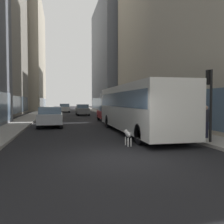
# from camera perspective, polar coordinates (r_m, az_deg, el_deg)

# --- Properties ---
(ground_plane) EXTENTS (120.00, 120.00, 0.00)m
(ground_plane) POSITION_cam_1_polar(r_m,az_deg,el_deg) (43.45, -9.53, -0.21)
(ground_plane) COLOR black
(sidewalk_left) EXTENTS (2.40, 110.00, 0.15)m
(sidewalk_left) POSITION_cam_1_polar(r_m,az_deg,el_deg) (43.56, -17.04, -0.18)
(sidewalk_left) COLOR gray
(sidewalk_left) RESTS_ON ground
(sidewalk_right) EXTENTS (2.40, 110.00, 0.15)m
(sidewalk_right) POSITION_cam_1_polar(r_m,az_deg,el_deg) (44.09, -2.11, -0.04)
(sidewalk_right) COLOR #9E9991
(sidewalk_right) RESTS_ON ground
(building_left_far) EXTENTS (11.68, 23.96, 26.13)m
(building_left_far) POSITION_cam_1_polar(r_m,az_deg,el_deg) (63.78, -21.44, 12.29)
(building_left_far) COLOR #B2A893
(building_left_far) RESTS_ON ground
(building_right_far) EXTENTS (11.42, 21.24, 23.68)m
(building_right_far) POSITION_cam_1_polar(r_m,az_deg,el_deg) (55.16, 2.67, 12.74)
(building_right_far) COLOR slate
(building_right_far) RESTS_ON ground
(transit_bus) EXTENTS (2.78, 11.53, 3.05)m
(transit_bus) POSITION_cam_1_polar(r_m,az_deg,el_deg) (15.73, 5.69, 1.49)
(transit_bus) COLOR silver
(transit_bus) RESTS_ON ground
(car_grey_wagon) EXTENTS (1.77, 4.29, 1.62)m
(car_grey_wagon) POSITION_cam_1_polar(r_m,az_deg,el_deg) (35.82, -7.04, 0.54)
(car_grey_wagon) COLOR slate
(car_grey_wagon) RESTS_ON ground
(car_red_coupe) EXTENTS (1.71, 4.23, 1.62)m
(car_red_coupe) POSITION_cam_1_polar(r_m,az_deg,el_deg) (24.68, -0.91, -0.34)
(car_red_coupe) COLOR red
(car_red_coupe) RESTS_ON ground
(car_white_van) EXTENTS (1.83, 4.04, 1.62)m
(car_white_van) POSITION_cam_1_polar(r_m,az_deg,el_deg) (45.55, -11.17, 0.93)
(car_white_van) COLOR silver
(car_white_van) RESTS_ON ground
(car_silver_sedan) EXTENTS (1.87, 4.50, 1.62)m
(car_silver_sedan) POSITION_cam_1_polar(r_m,az_deg,el_deg) (20.23, -14.37, -1.04)
(car_silver_sedan) COLOR #B7BABF
(car_silver_sedan) RESTS_ON ground
(dalmatian_dog) EXTENTS (0.22, 0.96, 0.72)m
(dalmatian_dog) POSITION_cam_1_polar(r_m,az_deg,el_deg) (11.28, 3.77, -5.36)
(dalmatian_dog) COLOR white
(dalmatian_dog) RESTS_ON ground
(pedestrian_with_handbag) EXTENTS (0.45, 0.34, 1.69)m
(pedestrian_with_handbag) POSITION_cam_1_polar(r_m,az_deg,el_deg) (16.79, 14.96, -1.13)
(pedestrian_with_handbag) COLOR #1E1E2D
(pedestrian_with_handbag) RESTS_ON sidewalk_right
(pedestrian_in_coat) EXTENTS (0.34, 0.34, 1.69)m
(pedestrian_in_coat) POSITION_cam_1_polar(r_m,az_deg,el_deg) (13.57, 21.32, -2.07)
(pedestrian_in_coat) COLOR #1E1E2D
(pedestrian_in_coat) RESTS_ON sidewalk_right
(traffic_light_near) EXTENTS (0.24, 0.41, 3.40)m
(traffic_light_near) POSITION_cam_1_polar(r_m,az_deg,el_deg) (12.30, 22.19, 4.10)
(traffic_light_near) COLOR black
(traffic_light_near) RESTS_ON sidewalk_right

